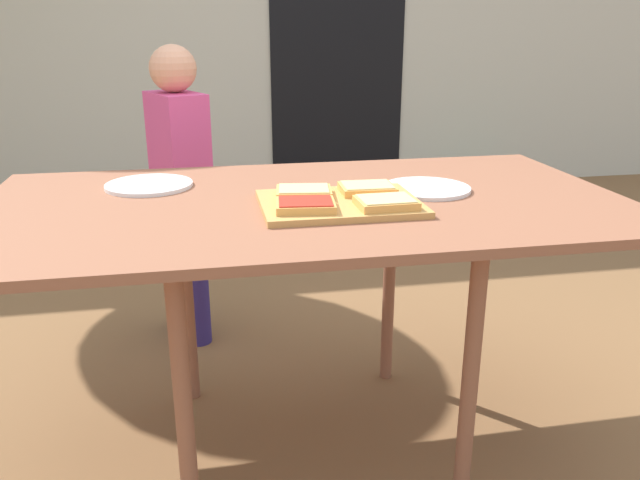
% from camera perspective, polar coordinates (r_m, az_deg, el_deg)
% --- Properties ---
extents(ground_plane, '(16.00, 16.00, 0.00)m').
position_cam_1_polar(ground_plane, '(1.86, -1.00, -17.95)').
color(ground_plane, brown).
extents(house_door, '(0.90, 0.02, 2.00)m').
position_cam_1_polar(house_door, '(4.39, 1.61, 17.39)').
color(house_door, black).
rests_on(house_door, ground).
extents(dining_table, '(1.55, 0.84, 0.71)m').
position_cam_1_polar(dining_table, '(1.56, -1.14, 1.76)').
color(dining_table, brown).
rests_on(dining_table, ground).
extents(cutting_board, '(0.37, 0.27, 0.02)m').
position_cam_1_polar(cutting_board, '(1.48, 1.78, 3.28)').
color(cutting_board, tan).
rests_on(cutting_board, dining_table).
extents(pizza_slice_near_right, '(0.13, 0.11, 0.02)m').
position_cam_1_polar(pizza_slice_near_right, '(1.43, 5.94, 3.38)').
color(pizza_slice_near_right, '#EAA44E').
rests_on(pizza_slice_near_right, cutting_board).
extents(pizza_slice_near_left, '(0.14, 0.12, 0.02)m').
position_cam_1_polar(pizza_slice_near_left, '(1.40, -1.32, 3.16)').
color(pizza_slice_near_left, '#EAA44E').
rests_on(pizza_slice_near_left, cutting_board).
extents(pizza_slice_far_right, '(0.13, 0.11, 0.02)m').
position_cam_1_polar(pizza_slice_far_right, '(1.55, 4.26, 4.65)').
color(pizza_slice_far_right, '#EAA44E').
rests_on(pizza_slice_far_right, cutting_board).
extents(pizza_slice_far_left, '(0.14, 0.12, 0.02)m').
position_cam_1_polar(pizza_slice_far_left, '(1.51, -1.46, 4.32)').
color(pizza_slice_far_left, '#EAA44E').
rests_on(pizza_slice_far_left, cutting_board).
extents(plate_white_left, '(0.22, 0.22, 0.01)m').
position_cam_1_polar(plate_white_left, '(1.72, -15.09, 4.79)').
color(plate_white_left, white).
rests_on(plate_white_left, dining_table).
extents(plate_white_right, '(0.22, 0.22, 0.01)m').
position_cam_1_polar(plate_white_right, '(1.65, 9.51, 4.59)').
color(plate_white_right, white).
rests_on(plate_white_right, dining_table).
extents(child_left, '(0.22, 0.28, 1.05)m').
position_cam_1_polar(child_left, '(2.27, -12.36, 5.23)').
color(child_left, navy).
rests_on(child_left, ground).
extents(garden_hose_coil, '(0.32, 0.32, 0.03)m').
position_cam_1_polar(garden_hose_coil, '(4.44, 14.25, 3.93)').
color(garden_hose_coil, '#24BD7A').
rests_on(garden_hose_coil, ground).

